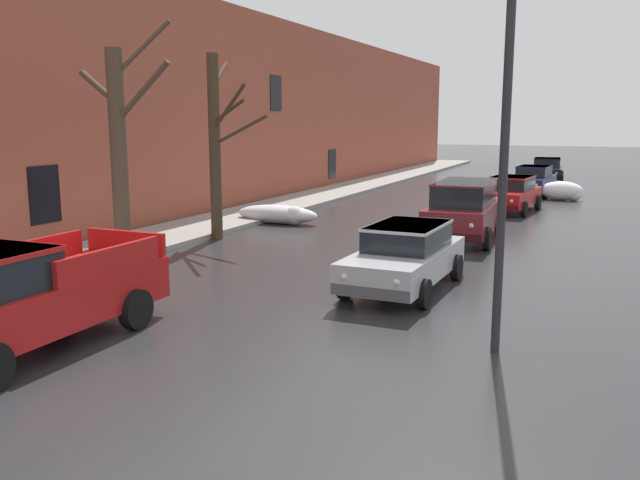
{
  "coord_description": "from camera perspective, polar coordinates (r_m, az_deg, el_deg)",
  "views": [
    {
      "loc": [
        6.44,
        -1.01,
        3.67
      ],
      "look_at": [
        0.88,
        11.79,
        1.16
      ],
      "focal_mm": 37.6,
      "sensor_mm": 36.0,
      "label": 1
    }
  ],
  "objects": [
    {
      "name": "sedan_silver_parked_kerbside_close",
      "position": [
        14.78,
        7.27,
        -1.28
      ],
      "size": [
        1.95,
        4.37,
        1.42
      ],
      "color": "#B7B7BC",
      "rests_on": "ground"
    },
    {
      "name": "sedan_darkblue_queued_behind_truck",
      "position": [
        34.92,
        17.68,
        4.92
      ],
      "size": [
        2.08,
        4.17,
        1.42
      ],
      "color": "navy",
      "rests_on": "ground"
    },
    {
      "name": "suv_maroon_parked_kerbside_mid",
      "position": [
        21.07,
        12.16,
        2.65
      ],
      "size": [
        2.14,
        4.67,
        1.82
      ],
      "color": "maroon",
      "rests_on": "ground"
    },
    {
      "name": "brick_townhouse_facade",
      "position": [
        23.99,
        -14.29,
        10.95
      ],
      "size": [
        0.63,
        80.0,
        8.23
      ],
      "color": "#9E4C38",
      "rests_on": "ground"
    },
    {
      "name": "snow_bank_mid_block_left",
      "position": [
        15.9,
        -18.8,
        -2.23
      ],
      "size": [
        1.96,
        1.38,
        0.83
      ],
      "color": "white",
      "rests_on": "ground"
    },
    {
      "name": "street_lamp_post",
      "position": [
        10.65,
        15.5,
        8.94
      ],
      "size": [
        0.44,
        0.24,
        6.29
      ],
      "color": "#28282D",
      "rests_on": "ground"
    },
    {
      "name": "snow_bank_along_left_kerb",
      "position": [
        33.03,
        20.02,
        3.92
      ],
      "size": [
        1.9,
        1.08,
        0.87
      ],
      "color": "white",
      "rests_on": "ground"
    },
    {
      "name": "snow_bank_near_corner_left",
      "position": [
        24.03,
        -3.45,
        2.19
      ],
      "size": [
        3.14,
        1.02,
        0.67
      ],
      "color": "white",
      "rests_on": "ground"
    },
    {
      "name": "bare_tree_second_along_sidewalk",
      "position": [
        17.4,
        -16.69,
        7.27
      ],
      "size": [
        3.33,
        0.95,
        6.04
      ],
      "color": "#4C3D2D",
      "rests_on": "ground"
    },
    {
      "name": "sedan_red_parked_far_down_block",
      "position": [
        28.17,
        15.9,
        3.86
      ],
      "size": [
        2.19,
        4.27,
        1.42
      ],
      "color": "red",
      "rests_on": "ground"
    },
    {
      "name": "sedan_black_at_far_intersection",
      "position": [
        42.4,
        18.75,
        5.72
      ],
      "size": [
        2.12,
        4.36,
        1.42
      ],
      "color": "black",
      "rests_on": "ground"
    },
    {
      "name": "pickup_truck_red_approaching_near_lane",
      "position": [
        11.71,
        -24.34,
        -4.51
      ],
      "size": [
        2.17,
        5.24,
        1.76
      ],
      "color": "red",
      "rests_on": "ground"
    },
    {
      "name": "left_sidewalk_slab",
      "position": [
        23.16,
        -10.17,
        1.12
      ],
      "size": [
        2.76,
        80.0,
        0.16
      ],
      "primitive_type": "cube",
      "color": "gray",
      "rests_on": "ground"
    },
    {
      "name": "bare_tree_mid_block",
      "position": [
        20.92,
        -8.8,
        8.24
      ],
      "size": [
        2.68,
        3.11,
        5.64
      ],
      "color": "#423323",
      "rests_on": "ground"
    }
  ]
}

